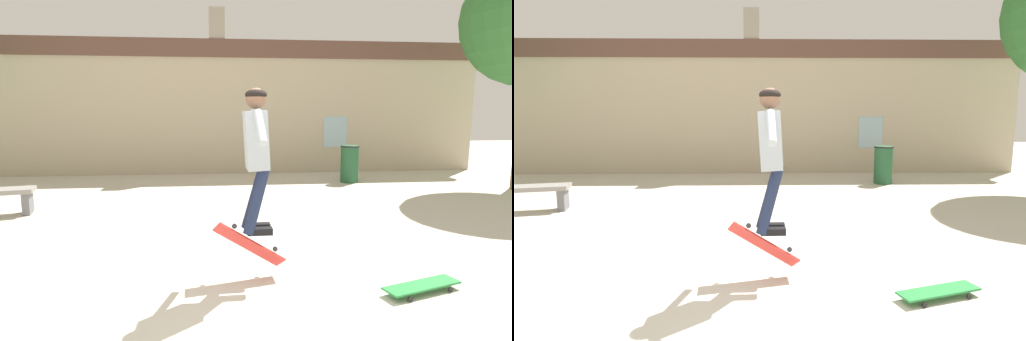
{
  "view_description": "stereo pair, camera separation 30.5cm",
  "coord_description": "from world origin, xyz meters",
  "views": [
    {
      "loc": [
        -0.23,
        -3.07,
        1.8
      ],
      "look_at": [
        0.17,
        0.95,
        1.2
      ],
      "focal_mm": 28.0,
      "sensor_mm": 36.0,
      "label": 1
    },
    {
      "loc": [
        0.08,
        -3.09,
        1.8
      ],
      "look_at": [
        0.17,
        0.95,
        1.2
      ],
      "focal_mm": 28.0,
      "sensor_mm": 36.0,
      "label": 2
    }
  ],
  "objects": [
    {
      "name": "park_bench",
      "position": [
        -4.24,
        4.04,
        0.34
      ],
      "size": [
        1.68,
        0.79,
        0.47
      ],
      "rotation": [
        0.0,
        0.0,
        0.22
      ],
      "color": "gray",
      "rests_on": "ground_plane"
    },
    {
      "name": "skateboard_resting",
      "position": [
        1.81,
        0.53,
        0.07
      ],
      "size": [
        0.87,
        0.46,
        0.08
      ],
      "rotation": [
        0.0,
        0.0,
        0.3
      ],
      "color": "#237F38",
      "rests_on": "ground_plane"
    },
    {
      "name": "building_backdrop",
      "position": [
        0.0,
        8.66,
        1.98
      ],
      "size": [
        15.83,
        0.52,
        4.64
      ],
      "color": "#B7A88E",
      "rests_on": "ground_plane"
    },
    {
      "name": "ground_plane",
      "position": [
        0.0,
        0.0,
        0.0
      ],
      "size": [
        40.0,
        40.0,
        0.0
      ],
      "primitive_type": "plane",
      "color": "beige"
    },
    {
      "name": "skater",
      "position": [
        0.18,
        0.95,
        1.43
      ],
      "size": [
        0.31,
        1.2,
        1.49
      ],
      "rotation": [
        0.0,
        0.0,
        0.01
      ],
      "color": "#9EA8B2"
    },
    {
      "name": "trash_bin",
      "position": [
        3.14,
        6.71,
        0.49
      ],
      "size": [
        0.49,
        0.49,
        0.94
      ],
      "color": "#235633",
      "rests_on": "ground_plane"
    },
    {
      "name": "skateboard_flipping",
      "position": [
        0.11,
        1.04,
        0.38
      ],
      "size": [
        0.79,
        0.23,
        0.57
      ],
      "rotation": [
        0.0,
        0.0,
        0.03
      ],
      "color": "red"
    }
  ]
}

